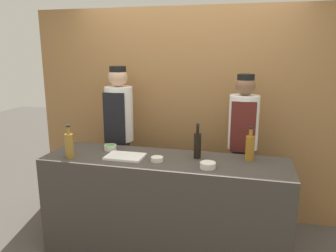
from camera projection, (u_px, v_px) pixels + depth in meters
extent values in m
plane|color=#4C4742|center=(165.00, 252.00, 3.21)|extent=(14.00, 14.00, 0.00)
cube|color=olive|center=(186.00, 113.00, 3.88)|extent=(3.64, 0.18, 2.40)
cube|color=#3D3833|center=(165.00, 207.00, 3.10)|extent=(2.25, 0.63, 0.96)
cylinder|color=silver|center=(157.00, 159.00, 2.92)|extent=(0.11, 0.11, 0.04)
cylinder|color=yellow|center=(157.00, 158.00, 2.92)|extent=(0.09, 0.09, 0.01)
cylinder|color=silver|center=(110.00, 147.00, 3.25)|extent=(0.12, 0.12, 0.05)
cylinder|color=green|center=(110.00, 146.00, 3.25)|extent=(0.10, 0.10, 0.02)
cylinder|color=silver|center=(208.00, 165.00, 2.75)|extent=(0.13, 0.13, 0.05)
cylinder|color=red|center=(208.00, 163.00, 2.74)|extent=(0.11, 0.11, 0.02)
cube|color=white|center=(125.00, 156.00, 3.03)|extent=(0.35, 0.24, 0.02)
cylinder|color=#9E661E|center=(250.00, 148.00, 2.93)|extent=(0.08, 0.08, 0.22)
cylinder|color=#9E661E|center=(251.00, 133.00, 2.90)|extent=(0.03, 0.03, 0.07)
cylinder|color=black|center=(251.00, 128.00, 2.89)|extent=(0.04, 0.04, 0.02)
cylinder|color=olive|center=(69.00, 146.00, 3.01)|extent=(0.08, 0.08, 0.22)
cylinder|color=olive|center=(68.00, 131.00, 2.97)|extent=(0.03, 0.03, 0.07)
cylinder|color=black|center=(68.00, 126.00, 2.96)|extent=(0.03, 0.03, 0.02)
cylinder|color=black|center=(197.00, 146.00, 2.99)|extent=(0.07, 0.07, 0.23)
cylinder|color=black|center=(198.00, 130.00, 2.95)|extent=(0.03, 0.03, 0.07)
cylinder|color=black|center=(198.00, 125.00, 2.94)|extent=(0.03, 0.03, 0.02)
cylinder|color=#28282D|center=(121.00, 178.00, 3.82)|extent=(0.22, 0.22, 0.93)
cylinder|color=white|center=(119.00, 114.00, 3.64)|extent=(0.31, 0.31, 0.60)
cube|color=black|center=(114.00, 119.00, 3.51)|extent=(0.25, 0.02, 0.56)
sphere|color=tan|center=(118.00, 77.00, 3.55)|extent=(0.21, 0.21, 0.21)
cylinder|color=black|center=(118.00, 70.00, 3.53)|extent=(0.18, 0.18, 0.07)
cylinder|color=#28282D|center=(240.00, 190.00, 3.50)|extent=(0.22, 0.22, 0.94)
cylinder|color=white|center=(244.00, 122.00, 3.33)|extent=(0.30, 0.30, 0.55)
cube|color=#561E19|center=(243.00, 127.00, 3.20)|extent=(0.24, 0.02, 0.51)
sphere|color=brown|center=(246.00, 85.00, 3.24)|extent=(0.20, 0.20, 0.20)
cylinder|color=black|center=(246.00, 78.00, 3.23)|extent=(0.17, 0.17, 0.07)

